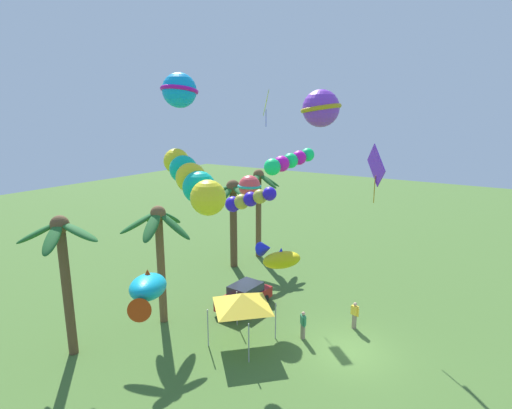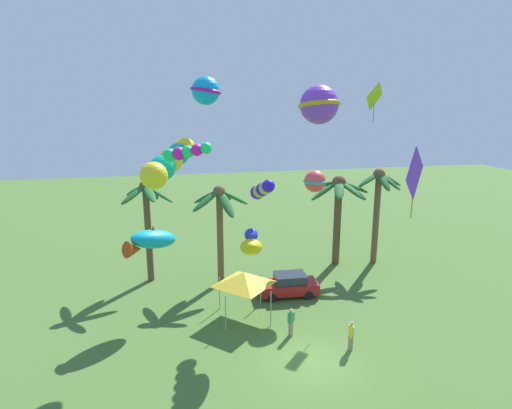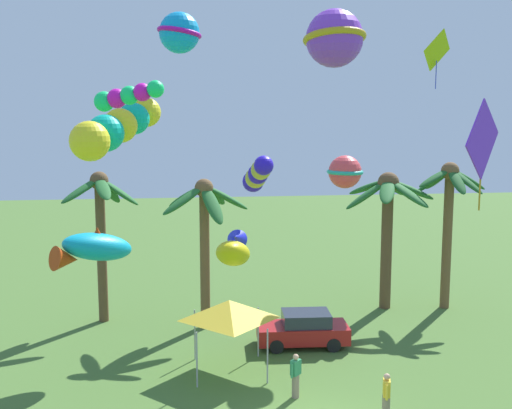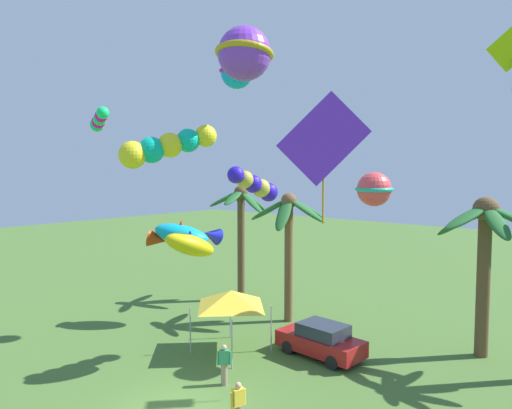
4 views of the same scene
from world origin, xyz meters
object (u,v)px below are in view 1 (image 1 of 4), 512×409
object	(u,v)px
kite_tube_0	(288,161)
kite_ball_4	(249,186)
kite_tube_9	(248,200)
festival_tent	(242,300)
kite_ball_5	(179,90)
kite_diamond_3	(376,166)
palm_tree_1	(259,192)
kite_ball_1	(321,108)
palm_tree_2	(234,202)
kite_fish_6	(279,258)
kite_diamond_7	(266,103)
kite_tube_2	(193,180)
palm_tree_3	(159,235)
spectator_0	(355,315)
spectator_1	(303,325)
kite_fish_8	(147,289)
palm_tree_0	(63,253)
parked_car_0	(245,296)

from	to	relation	value
kite_tube_0	kite_ball_4	world-z (taller)	kite_tube_0
kite_tube_9	festival_tent	bearing A→B (deg)	-162.74
kite_ball_5	kite_tube_9	size ratio (longest dim) A/B	0.60
kite_diamond_3	kite_ball_4	xyz separation A→B (m)	(-2.30, 7.49, -1.58)
kite_tube_0	palm_tree_1	bearing A→B (deg)	35.93
kite_tube_0	kite_ball_1	size ratio (longest dim) A/B	0.81
palm_tree_2	kite_diamond_3	size ratio (longest dim) A/B	2.01
kite_fish_6	kite_diamond_7	xyz separation A→B (m)	(10.12, 7.02, 7.63)
kite_tube_2	kite_fish_6	bearing A→B (deg)	-23.71
palm_tree_3	kite_diamond_7	bearing A→B (deg)	-2.53
palm_tree_2	spectator_0	size ratio (longest dim) A/B	4.48
palm_tree_3	spectator_1	distance (m)	9.48
kite_tube_2	kite_tube_9	bearing A→B (deg)	8.98
kite_ball_4	kite_fish_8	distance (m)	11.05
palm_tree_2	kite_ball_4	world-z (taller)	kite_ball_4
palm_tree_3	kite_tube_0	distance (m)	11.25
palm_tree_1	festival_tent	bearing A→B (deg)	-150.97
palm_tree_0	kite_ball_4	bearing A→B (deg)	-18.05
palm_tree_2	festival_tent	size ratio (longest dim) A/B	2.49
palm_tree_3	kite_tube_0	size ratio (longest dim) A/B	3.45
kite_tube_2	kite_fish_8	world-z (taller)	kite_tube_2
parked_car_0	kite_diamond_3	world-z (taller)	kite_diamond_3
kite_tube_0	kite_diamond_3	world-z (taller)	kite_tube_0
kite_tube_0	parked_car_0	bearing A→B (deg)	44.66
spectator_0	kite_fish_8	world-z (taller)	kite_fish_8
kite_ball_4	kite_ball_5	size ratio (longest dim) A/B	1.22
palm_tree_2	kite_ball_5	world-z (taller)	kite_ball_5
spectator_0	kite_fish_6	size ratio (longest dim) A/B	0.56
spectator_1	kite_tube_9	bearing A→B (deg)	108.35
parked_car_0	kite_tube_9	world-z (taller)	kite_tube_9
kite_diamond_7	spectator_1	bearing A→B (deg)	-137.25
kite_ball_1	kite_ball_5	world-z (taller)	kite_ball_5
kite_diamond_7	kite_ball_1	bearing A→B (deg)	-132.40
kite_tube_0	kite_tube_9	xyz separation A→B (m)	(4.44, 4.76, -2.73)
festival_tent	kite_ball_4	distance (m)	7.98
palm_tree_1	kite_tube_2	bearing A→B (deg)	-156.06
kite_ball_5	kite_fish_6	size ratio (longest dim) A/B	0.65
kite_fish_8	palm_tree_1	bearing A→B (deg)	17.34
palm_tree_1	kite_ball_1	size ratio (longest dim) A/B	3.02
kite_ball_4	kite_ball_5	bearing A→B (deg)	-172.90
palm_tree_2	kite_diamond_7	bearing A→B (deg)	-58.34
palm_tree_3	kite_ball_1	bearing A→B (deg)	-63.58
palm_tree_0	kite_ball_4	distance (m)	11.69
palm_tree_3	spectator_0	size ratio (longest dim) A/B	4.44
spectator_1	kite_diamond_3	size ratio (longest dim) A/B	0.45
palm_tree_2	kite_diamond_7	size ratio (longest dim) A/B	2.60
kite_diamond_7	kite_tube_9	size ratio (longest dim) A/B	0.90
festival_tent	spectator_0	bearing A→B (deg)	-44.02
palm_tree_0	kite_tube_2	size ratio (longest dim) A/B	1.65
kite_fish_6	kite_diamond_7	distance (m)	14.49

